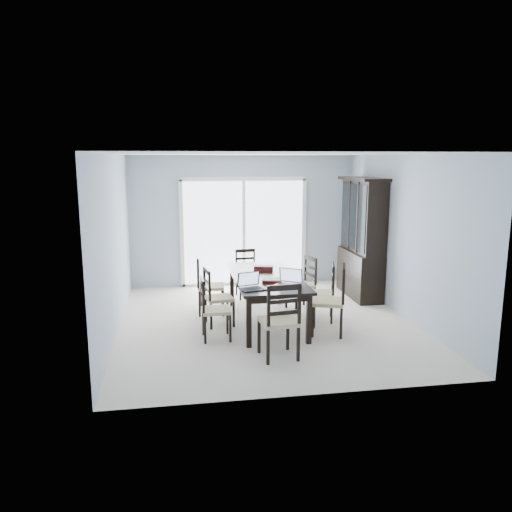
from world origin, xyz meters
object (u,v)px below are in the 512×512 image
object	(u,v)px
chair_left_mid	(214,291)
chair_right_near	(335,292)
laptop_silver	(288,282)
game_box	(263,268)
cell_phone	(269,289)
chair_left_near	(210,302)
chair_end_near	(281,313)
dining_table	(266,281)
chair_right_mid	(326,286)
chair_end_far	(246,268)
chair_left_far	(205,279)
laptop_dark	(253,286)
china_hutch	(362,239)
chair_right_far	(305,277)
hot_tub	(225,254)

from	to	relation	value
chair_left_mid	chair_right_near	xyz separation A→B (m)	(1.71, -0.67, 0.08)
chair_left_mid	laptop_silver	world-z (taller)	chair_left_mid
game_box	cell_phone	bearing A→B (deg)	-96.13
chair_left_near	chair_end_near	size ratio (longest dim) A/B	0.88
dining_table	game_box	xyz separation A→B (m)	(0.03, 0.39, 0.11)
chair_right_near	game_box	xyz separation A→B (m)	(-0.86, 1.07, 0.16)
chair_right_mid	chair_end_far	world-z (taller)	chair_right_mid
chair_left_near	chair_right_near	distance (m)	1.81
chair_end_near	laptop_silver	xyz separation A→B (m)	(0.27, 0.83, 0.18)
chair_end_near	laptop_silver	bearing A→B (deg)	65.34
chair_left_mid	chair_right_near	distance (m)	1.84
chair_left_far	laptop_dark	xyz separation A→B (m)	(0.58, -1.41, 0.21)
china_hutch	chair_right_near	world-z (taller)	china_hutch
chair_left_near	chair_right_far	xyz separation A→B (m)	(1.71, 1.22, -0.00)
laptop_dark	hot_tub	bearing A→B (deg)	72.55
chair_end_far	cell_phone	bearing A→B (deg)	85.05
chair_end_near	cell_phone	size ratio (longest dim) A/B	11.39
laptop_silver	china_hutch	bearing A→B (deg)	78.71
china_hutch	hot_tub	distance (m)	3.36
chair_left_mid	chair_end_far	size ratio (longest dim) A/B	1.02
chair_left_mid	chair_right_mid	bearing A→B (deg)	79.49
chair_end_far	cell_phone	distance (m)	2.38
laptop_silver	chair_right_mid	bearing A→B (deg)	71.60
chair_end_far	cell_phone	world-z (taller)	chair_end_far
chair_right_mid	game_box	size ratio (longest dim) A/B	3.53
cell_phone	china_hutch	bearing A→B (deg)	35.46
china_hutch	chair_left_mid	world-z (taller)	china_hutch
chair_left_far	chair_right_near	xyz separation A→B (m)	(1.80, -1.30, 0.04)
china_hutch	laptop_dark	world-z (taller)	china_hutch
chair_left_far	chair_left_mid	bearing A→B (deg)	11.58
dining_table	cell_phone	size ratio (longest dim) A/B	21.23
chair_right_near	laptop_silver	distance (m)	0.73
chair_right_near	chair_right_mid	bearing A→B (deg)	13.36
chair_right_far	chair_end_far	bearing A→B (deg)	27.23
chair_left_mid	chair_left_far	size ratio (longest dim) A/B	0.93
dining_table	chair_right_far	distance (m)	1.02
chair_right_mid	chair_right_far	size ratio (longest dim) A/B	1.03
chair_right_near	china_hutch	bearing A→B (deg)	-11.30
chair_right_near	game_box	bearing A→B (deg)	58.05
dining_table	game_box	world-z (taller)	game_box
hot_tub	dining_table	bearing A→B (deg)	-85.88
chair_left_near	laptop_silver	xyz separation A→B (m)	(1.10, -0.07, 0.26)
chair_end_near	chair_end_far	size ratio (longest dim) A/B	1.16
chair_left_mid	chair_right_far	size ratio (longest dim) A/B	1.00
game_box	chair_right_far	bearing A→B (deg)	16.95
chair_left_mid	game_box	world-z (taller)	chair_left_mid
chair_left_near	chair_left_far	xyz separation A→B (m)	(0.01, 1.23, 0.04)
dining_table	game_box	distance (m)	0.41
china_hutch	chair_left_mid	distance (m)	3.15
china_hutch	hot_tub	size ratio (longest dim) A/B	1.31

